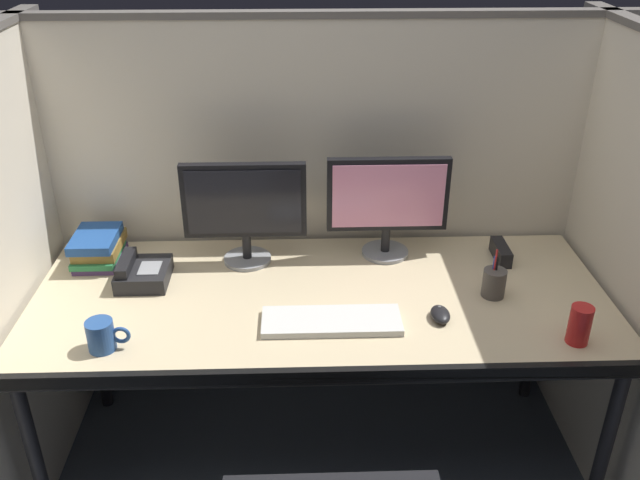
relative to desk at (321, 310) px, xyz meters
The scene contains 14 objects.
cubicle_partition_rear 0.47m from the desk, 90.00° to the left, with size 2.21×0.06×1.57m.
cubicle_partition_left 1.00m from the desk, behind, with size 0.06×1.41×1.57m.
cubicle_partition_right 1.00m from the desk, ahead, with size 0.06×1.41×1.57m.
desk is the anchor object (origin of this frame).
monitor_left 0.45m from the desk, 135.56° to the left, with size 0.43×0.17×0.37m.
monitor_right 0.46m from the desk, 49.09° to the left, with size 0.43×0.17×0.37m.
keyboard_main 0.17m from the desk, 79.65° to the right, with size 0.43×0.15×0.02m, color silver.
computer_mouse 0.40m from the desk, 20.60° to the right, with size 0.06×0.10×0.04m.
red_stapler 0.70m from the desk, 19.55° to the left, with size 0.04×0.15×0.06m, color black.
desk_phone 0.62m from the desk, 168.74° to the left, with size 0.17×0.19×0.09m.
book_stack 0.84m from the desk, 161.28° to the left, with size 0.16×0.23×0.11m.
pen_cup 0.58m from the desk, ahead, with size 0.08×0.08×0.17m.
coffee_mug 0.70m from the desk, 158.20° to the right, with size 0.13×0.08×0.09m.
soda_can 0.81m from the desk, 19.78° to the right, with size 0.07×0.07×0.12m, color red.
Camera 1 is at (-0.06, -1.58, 1.94)m, focal length 37.67 mm.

